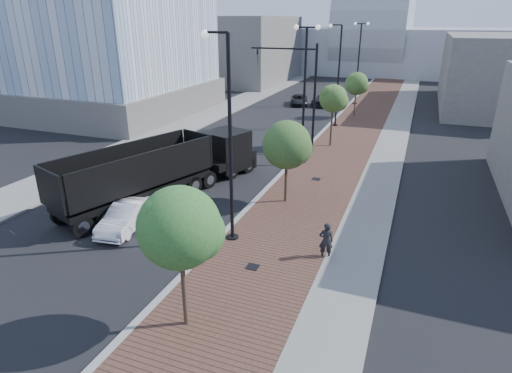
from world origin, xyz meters
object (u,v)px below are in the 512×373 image
(dump_truck, at_px, (188,166))
(white_sedan, at_px, (127,216))
(dark_car_mid, at_px, (299,100))
(pedestrian, at_px, (326,241))

(dump_truck, relative_size, white_sedan, 3.40)
(dump_truck, height_order, white_sedan, dump_truck)
(dump_truck, distance_m, white_sedan, 5.97)
(white_sedan, bearing_deg, dark_car_mid, 82.87)
(dark_car_mid, relative_size, pedestrian, 2.53)
(white_sedan, relative_size, pedestrian, 2.37)
(dump_truck, bearing_deg, white_sedan, -71.71)
(dump_truck, distance_m, dark_car_mid, 28.40)
(dump_truck, height_order, dark_car_mid, dump_truck)
(dark_car_mid, bearing_deg, white_sedan, -103.24)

